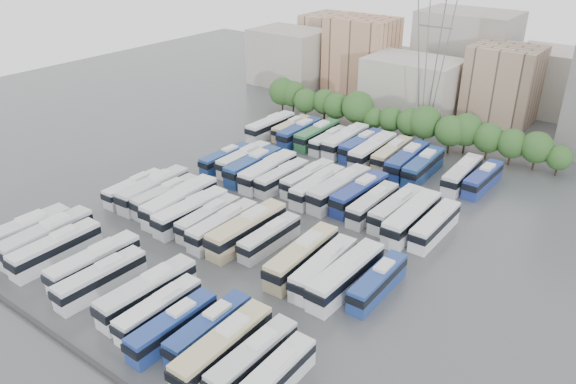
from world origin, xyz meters
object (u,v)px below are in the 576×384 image
Objects in this scene: bus_r0_s2 at (56,249)px; bus_r3_s0 at (271,126)px; bus_r2_s6 at (308,178)px; bus_r3_s2 at (300,132)px; bus_r2_s10 at (373,204)px; bus_r3_s7 at (373,151)px; bus_r3_s4 at (329,140)px; bus_r3_s12 at (462,174)px; bus_r2_s5 at (282,177)px; bus_r2_s12 at (412,217)px; bus_r1_s10 at (302,256)px; bus_r0_s10 at (209,329)px; bus_r2_s11 at (396,209)px; bus_r1_s3 at (180,202)px; bus_r2_s2 at (244,159)px; bus_r0_s9 at (173,326)px; bus_r3_s9 at (407,160)px; bus_r1_s0 at (134,188)px; bus_r1_s6 at (223,225)px; bus_r1_s1 at (154,189)px; bus_r2_s8 at (339,188)px; bus_r2_s7 at (318,186)px; bus_r0_s1 at (47,237)px; bus_r0_s0 at (22,234)px; bus_r2_s3 at (253,166)px; electricity_pylon at (434,40)px; bus_r1_s5 at (209,218)px; bus_r3_s10 at (423,166)px; bus_r3_s13 at (483,179)px; bus_r0_s13 at (272,379)px; bus_r0_s8 at (159,309)px; bus_r2_s9 at (360,193)px; bus_r3_s6 at (362,145)px; bus_r1_s7 at (247,229)px; bus_r1_s2 at (166,196)px; bus_r1_s12 at (346,275)px; bus_r1_s13 at (378,282)px; bus_r1_s11 at (324,268)px; bus_r2_s4 at (268,171)px; bus_r3_s5 at (346,141)px; bus_r3_s1 at (291,128)px; bus_r1_s4 at (191,212)px.

bus_r0_s2 is 53.24m from bus_r3_s0.
bus_r3_s2 is (-13.35, 16.36, 0.11)m from bus_r2_s6.
bus_r3_s7 reaches higher than bus_r2_s10.
bus_r3_s12 reaches higher than bus_r3_s4.
bus_r2_s12 is at bearing 1.50° from bus_r2_s5.
bus_r0_s10 is at bearing -92.13° from bus_r1_s10.
bus_r2_s11 is 1.13× the size of bus_r3_s4.
bus_r1_s3 reaches higher than bus_r2_s2.
bus_r3_s9 reaches higher than bus_r0_s9.
bus_r1_s0 is 0.90× the size of bus_r1_s6.
bus_r1_s1 is 29.01m from bus_r2_s8.
bus_r2_s12 is at bearing -6.13° from bus_r2_s10.
bus_r2_s7 is at bearing 64.70° from bus_r0_s2.
bus_r0_s1 is 52.15m from bus_r3_s0.
bus_r2_s8 is (-6.55, 35.81, 0.37)m from bus_r0_s10.
bus_r0_s0 is 37.60m from bus_r2_s3.
electricity_pylon is at bearing 76.84° from bus_r0_s2.
bus_r2_s10 is (-0.06, 18.14, -0.22)m from bus_r1_s10.
bus_r2_s10 is at bearing 53.45° from bus_r1_s6.
bus_r3_s10 is at bearing 62.57° from bus_r1_s5.
bus_r1_s10 is 1.14× the size of bus_r3_s13.
bus_r0_s13 is at bearing -37.18° from bus_r1_s5.
bus_r0_s8 is 0.90× the size of bus_r2_s7.
bus_r1_s6 is at bearing -93.91° from electricity_pylon.
bus_r2_s3 is at bearing -148.41° from bus_r3_s13.
bus_r1_s0 is at bearing -139.51° from bus_r3_s12.
bus_r3_s7 is at bearing 115.36° from bus_r2_s9.
bus_r0_s0 is 37.86m from bus_r1_s10.
bus_r2_s2 is at bearing -124.53° from bus_r3_s6.
bus_r2_s6 is (-3.20, 18.87, -0.30)m from bus_r1_s7.
bus_r1_s2 is at bearing 6.47° from bus_r1_s0.
bus_r1_s12 reaches higher than bus_r1_s13.
bus_r2_s3 is at bearing 114.74° from bus_r0_s8.
bus_r2_s8 is at bearing 34.53° from bus_r1_s1.
bus_r1_s3 is (9.99, 19.36, 0.02)m from bus_r0_s0.
bus_r1_s12 is (36.42, 16.54, -0.02)m from bus_r0_s1.
bus_r2_s4 is (-23.21, 18.02, 0.11)m from bus_r1_s11.
bus_r2_s10 is 0.89× the size of bus_r3_s5.
bus_r1_s1 reaches higher than bus_r1_s0.
bus_r3_s12 is at bearing 94.75° from bus_r1_s13.
bus_r2_s2 is at bearing -81.40° from bus_r3_s1.
bus_r3_s0 reaches higher than bus_r0_s2.
bus_r1_s12 is at bearing 52.81° from bus_r0_s8.
bus_r3_s12 is at bearing 52.84° from bus_r0_s1.
bus_r1_s5 is 42.71m from bus_r3_s12.
bus_r3_s2 is (-6.65, 36.13, -0.04)m from bus_r1_s4.
bus_r2_s11 reaches higher than bus_r0_s13.
bus_r1_s7 is 21.62m from bus_r2_s3.
bus_r2_s7 is 24.45m from bus_r3_s2.
bus_r0_s0 is at bearing -107.64° from bus_r3_s5.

